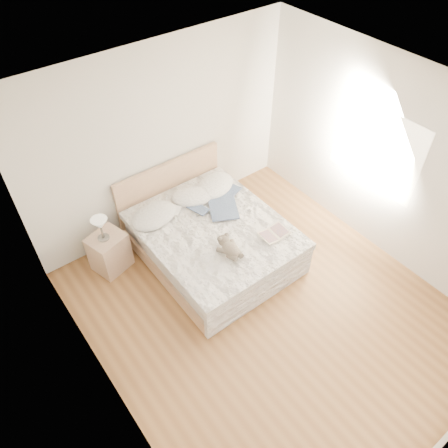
{
  "coord_description": "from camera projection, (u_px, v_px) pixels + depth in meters",
  "views": [
    {
      "loc": [
        -2.37,
        -2.21,
        4.64
      ],
      "look_at": [
        0.13,
        1.05,
        0.62
      ],
      "focal_mm": 35.0,
      "sensor_mm": 36.0,
      "label": 1
    }
  ],
  "objects": [
    {
      "name": "wall_right",
      "position": [
        394.0,
        165.0,
        5.45
      ],
      "size": [
        0.02,
        4.5,
        2.7
      ],
      "primitive_type": "cube",
      "color": "silver",
      "rests_on": "ground"
    },
    {
      "name": "blouse",
      "position": [
        223.0,
        206.0,
        5.98
      ],
      "size": [
        0.81,
        0.83,
        0.02
      ],
      "primitive_type": null,
      "rotation": [
        0.0,
        0.0,
        -0.49
      ],
      "color": "#324160",
      "rests_on": "bed"
    },
    {
      "name": "wall_back",
      "position": [
        162.0,
        140.0,
        5.86
      ],
      "size": [
        4.0,
        0.02,
        2.7
      ],
      "primitive_type": "cube",
      "color": "silver",
      "rests_on": "ground"
    },
    {
      "name": "pillow_middle",
      "position": [
        192.0,
        197.0,
        6.11
      ],
      "size": [
        0.69,
        0.62,
        0.17
      ],
      "primitive_type": "ellipsoid",
      "rotation": [
        0.0,
        0.0,
        -0.48
      ],
      "color": "white",
      "rests_on": "bed"
    },
    {
      "name": "childrens_book",
      "position": [
        274.0,
        234.0,
        5.6
      ],
      "size": [
        0.4,
        0.28,
        0.02
      ],
      "primitive_type": "cube",
      "rotation": [
        0.0,
        0.0,
        -0.05
      ],
      "color": "beige",
      "rests_on": "bed"
    },
    {
      "name": "ceiling",
      "position": [
        288.0,
        122.0,
        3.64
      ],
      "size": [
        4.0,
        4.5,
        0.0
      ],
      "primitive_type": "cube",
      "color": "white",
      "rests_on": "ground"
    },
    {
      "name": "teddy_bear",
      "position": [
        231.0,
        253.0,
        5.34
      ],
      "size": [
        0.25,
        0.35,
        0.18
      ],
      "primitive_type": null,
      "rotation": [
        0.0,
        0.0,
        0.02
      ],
      "color": "#685D4F",
      "rests_on": "bed"
    },
    {
      "name": "wall_left",
      "position": [
        101.0,
        337.0,
        3.71
      ],
      "size": [
        0.02,
        4.5,
        2.7
      ],
      "primitive_type": "cube",
      "color": "silver",
      "rests_on": "ground"
    },
    {
      "name": "floor",
      "position": [
        266.0,
        309.0,
        5.53
      ],
      "size": [
        4.0,
        4.5,
        0.0
      ],
      "primitive_type": "cube",
      "color": "brown",
      "rests_on": "ground"
    },
    {
      "name": "pillow_left",
      "position": [
        154.0,
        216.0,
        5.83
      ],
      "size": [
        0.72,
        0.55,
        0.2
      ],
      "primitive_type": "ellipsoid",
      "rotation": [
        0.0,
        0.0,
        0.14
      ],
      "color": "silver",
      "rests_on": "bed"
    },
    {
      "name": "bed",
      "position": [
        210.0,
        239.0,
        5.99
      ],
      "size": [
        1.72,
        2.14,
        1.0
      ],
      "color": "tan",
      "rests_on": "floor"
    },
    {
      "name": "table_lamp",
      "position": [
        100.0,
        225.0,
        5.48
      ],
      "size": [
        0.23,
        0.23,
        0.34
      ],
      "color": "#534E47",
      "rests_on": "nightstand"
    },
    {
      "name": "nightstand",
      "position": [
        109.0,
        252.0,
        5.85
      ],
      "size": [
        0.54,
        0.5,
        0.56
      ],
      "primitive_type": "cube",
      "rotation": [
        0.0,
        0.0,
        0.27
      ],
      "color": "tan",
      "rests_on": "floor"
    },
    {
      "name": "photo_book",
      "position": [
        166.0,
        212.0,
        5.89
      ],
      "size": [
        0.44,
        0.41,
        0.03
      ],
      "primitive_type": "cube",
      "rotation": [
        0.0,
        0.0,
        0.61
      ],
      "color": "silver",
      "rests_on": "bed"
    },
    {
      "name": "window",
      "position": [
        376.0,
        148.0,
        5.55
      ],
      "size": [
        0.02,
        1.3,
        1.1
      ],
      "primitive_type": "cube",
      "color": "white",
      "rests_on": "wall_right"
    },
    {
      "name": "pillow_right",
      "position": [
        215.0,
        186.0,
        6.28
      ],
      "size": [
        0.76,
        0.66,
        0.19
      ],
      "primitive_type": "ellipsoid",
      "rotation": [
        0.0,
        0.0,
        0.39
      ],
      "color": "white",
      "rests_on": "bed"
    }
  ]
}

